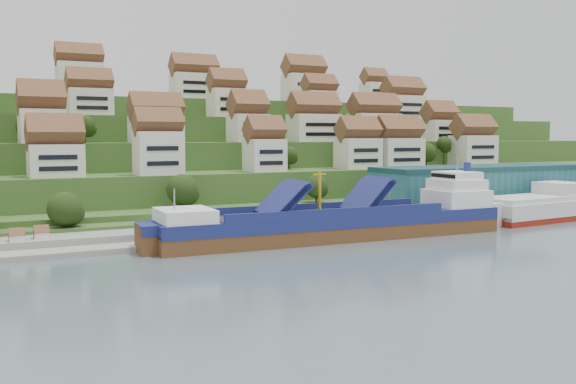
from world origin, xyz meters
TOP-DOWN VIEW (x-y plane):
  - ground at (0.00, 0.00)m, footprint 300.00×300.00m
  - quay at (20.00, 15.00)m, footprint 180.00×14.00m
  - pebble_beach at (-58.00, 12.00)m, footprint 45.00×20.00m
  - hillside at (0.00, 103.55)m, footprint 260.00×128.00m
  - hillside_village at (0.30, 60.95)m, footprint 157.24×62.61m
  - hillside_trees at (-11.66, 42.46)m, footprint 139.87×62.53m
  - warehouse at (52.00, 17.00)m, footprint 60.00×15.00m
  - flagpole at (18.11, 10.00)m, footprint 1.28×0.16m
  - beach_huts at (-60.00, 10.75)m, footprint 14.40×3.70m
  - cargo_ship at (-0.48, -0.97)m, footprint 70.31×13.58m
  - second_ship at (54.44, 1.25)m, footprint 33.22×14.60m

SIDE VIEW (x-z plane):
  - ground at x=0.00m, z-range 0.00..0.00m
  - pebble_beach at x=-58.00m, z-range 0.00..1.00m
  - quay at x=20.00m, z-range 0.00..2.20m
  - beach_huts at x=-60.00m, z-range 1.00..3.20m
  - second_ship at x=54.44m, z-range -1.86..7.52m
  - cargo_ship at x=-0.48m, z-range -4.70..10.71m
  - flagpole at x=18.11m, z-range 2.88..10.88m
  - warehouse at x=52.00m, z-range 2.20..12.20m
  - hillside at x=0.00m, z-range -4.84..26.16m
  - hillside_trees at x=-11.66m, z-range 0.58..30.80m
  - hillside_village at x=0.30m, z-range 9.77..39.43m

